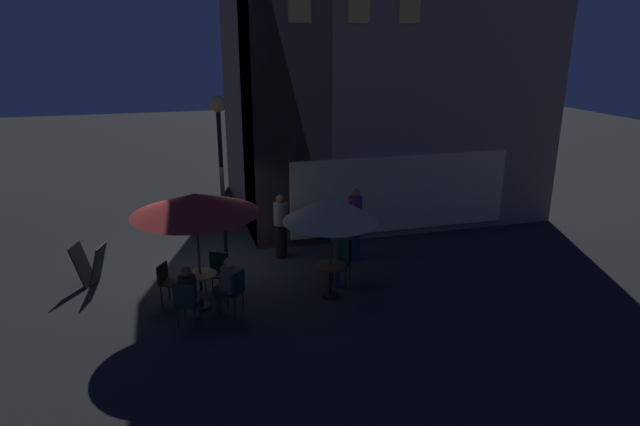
% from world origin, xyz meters
% --- Properties ---
extents(ground_plane, '(60.00, 60.00, 0.00)m').
position_xyz_m(ground_plane, '(0.00, 0.00, 0.00)').
color(ground_plane, '#252627').
extents(cafe_building, '(8.95, 6.76, 8.34)m').
position_xyz_m(cafe_building, '(4.50, 2.92, 4.16)').
color(cafe_building, gray).
rests_on(cafe_building, ground).
extents(street_lamp_near_corner, '(0.36, 0.36, 4.12)m').
position_xyz_m(street_lamp_near_corner, '(0.58, -0.01, 3.03)').
color(street_lamp_near_corner, black).
rests_on(street_lamp_near_corner, ground).
extents(menu_sandwich_board, '(0.79, 0.72, 0.94)m').
position_xyz_m(menu_sandwich_board, '(-2.46, -0.19, 0.48)').
color(menu_sandwich_board, black).
rests_on(menu_sandwich_board, ground).
extents(cafe_table_0, '(0.66, 0.66, 0.76)m').
position_xyz_m(cafe_table_0, '(-0.14, -1.98, 0.52)').
color(cafe_table_0, black).
rests_on(cafe_table_0, ground).
extents(cafe_table_1, '(0.66, 0.66, 0.73)m').
position_xyz_m(cafe_table_1, '(2.56, -2.20, 0.50)').
color(cafe_table_1, black).
rests_on(cafe_table_1, ground).
extents(patio_umbrella_0, '(2.51, 2.51, 2.46)m').
position_xyz_m(patio_umbrella_0, '(-0.14, -1.98, 2.24)').
color(patio_umbrella_0, black).
rests_on(patio_umbrella_0, ground).
extents(patio_umbrella_1, '(2.01, 2.01, 2.27)m').
position_xyz_m(patio_umbrella_1, '(2.56, -2.20, 1.99)').
color(patio_umbrella_1, black).
rests_on(patio_umbrella_1, ground).
extents(cafe_chair_0, '(0.53, 0.53, 0.88)m').
position_xyz_m(cafe_chair_0, '(-0.80, -1.60, 0.55)').
color(cafe_chair_0, black).
rests_on(cafe_chair_0, ground).
extents(cafe_chair_1, '(0.56, 0.56, 0.94)m').
position_xyz_m(cafe_chair_1, '(-0.46, -2.69, 0.55)').
color(cafe_chair_1, black).
rests_on(cafe_chair_1, ground).
extents(cafe_chair_2, '(0.60, 0.60, 0.93)m').
position_xyz_m(cafe_chair_2, '(0.50, -2.43, 0.56)').
color(cafe_chair_2, black).
rests_on(cafe_chair_2, ground).
extents(cafe_chair_3, '(0.58, 0.58, 0.89)m').
position_xyz_m(cafe_chair_3, '(0.26, -1.29, 0.54)').
color(cafe_chair_3, black).
rests_on(cafe_chair_3, ground).
extents(cafe_chair_4, '(0.56, 0.56, 0.99)m').
position_xyz_m(cafe_chair_4, '(3.07, -1.48, 0.59)').
color(cafe_chair_4, black).
rests_on(cafe_chair_4, ground).
extents(patron_seated_0, '(0.46, 0.54, 1.21)m').
position_xyz_m(patron_seated_0, '(-0.40, -2.55, 0.69)').
color(patron_seated_0, '#7A6261').
rests_on(patron_seated_0, ground).
extents(patron_seated_1, '(0.55, 0.51, 1.20)m').
position_xyz_m(patron_seated_1, '(0.38, -2.34, 0.69)').
color(patron_seated_1, '#344B2B').
rests_on(patron_seated_1, ground).
extents(patron_seated_2, '(0.50, 0.53, 1.21)m').
position_xyz_m(patron_seated_2, '(2.98, -1.60, 0.69)').
color(patron_seated_2, '#273442').
rests_on(patron_seated_2, ground).
extents(patron_standing_3, '(0.35, 0.35, 1.65)m').
position_xyz_m(patron_standing_3, '(2.00, 0.27, 0.83)').
color(patron_standing_3, black).
rests_on(patron_standing_3, ground).
extents(patron_standing_4, '(0.34, 0.34, 1.84)m').
position_xyz_m(patron_standing_4, '(3.75, -0.34, 0.93)').
color(patron_standing_4, '#242F49').
rests_on(patron_standing_4, ground).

